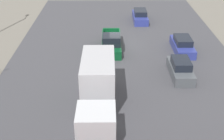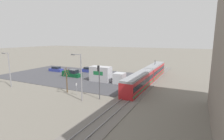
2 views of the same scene
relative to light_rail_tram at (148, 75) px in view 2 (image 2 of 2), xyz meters
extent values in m
plane|color=slate|center=(2.15, -21.00, -1.64)|extent=(320.00, 320.00, 0.00)
cube|color=#424247|center=(2.15, -21.00, -1.60)|extent=(22.34, 37.34, 0.08)
cube|color=slate|center=(2.15, 0.00, -1.60)|extent=(52.56, 4.40, 0.08)
cube|color=gray|center=(2.15, -0.72, -1.49)|extent=(51.51, 0.10, 0.14)
cube|color=gray|center=(2.15, 0.72, -1.49)|extent=(51.51, 0.10, 0.14)
cube|color=#B21E23|center=(-7.17, 0.00, -0.15)|extent=(13.98, 2.59, 2.81)
cube|color=black|center=(-7.17, 0.00, 0.18)|extent=(13.56, 2.62, 0.94)
cube|color=#1E844C|center=(-7.17, 0.00, -1.02)|extent=(13.84, 2.63, 0.27)
cube|color=gray|center=(-7.17, 0.00, 1.45)|extent=(13.98, 2.38, 0.40)
cube|color=#B21E23|center=(7.17, 0.00, -0.15)|extent=(13.98, 2.59, 2.81)
cube|color=black|center=(7.17, 0.00, 0.18)|extent=(13.56, 2.62, 0.94)
cube|color=#1E844C|center=(7.17, 0.00, -1.02)|extent=(13.84, 2.63, 0.27)
cube|color=gray|center=(7.17, 0.00, 1.45)|extent=(13.98, 2.38, 0.40)
cylinder|color=#2D2D33|center=(-7.62, 0.00, 2.20)|extent=(0.66, 0.07, 1.15)
cylinder|color=#2D2D33|center=(-6.72, 0.00, 2.20)|extent=(0.66, 0.07, 1.15)
cube|color=#2D2D33|center=(-7.17, 0.00, 2.75)|extent=(1.10, 0.08, 0.06)
cube|color=silver|center=(4.31, -5.44, -0.34)|extent=(2.45, 2.40, 2.43)
cube|color=#B2B2B7|center=(4.31, -10.38, 0.23)|extent=(2.45, 5.09, 3.57)
cube|color=#196B38|center=(5.54, -10.38, 0.58)|extent=(0.02, 2.55, 0.89)
cube|color=#0C4723|center=(3.24, -20.01, -1.10)|extent=(1.98, 5.39, 0.92)
cube|color=black|center=(3.24, -19.25, -0.14)|extent=(1.82, 1.83, 1.00)
cube|color=#0C4723|center=(4.15, -21.14, -0.37)|extent=(0.12, 2.69, 0.54)
cube|color=#0C4723|center=(2.33, -21.14, -0.37)|extent=(0.12, 2.69, 0.54)
cube|color=#0C4723|center=(3.24, -22.59, -0.37)|extent=(1.82, 0.22, 0.54)
cube|color=red|center=(4.01, -22.67, -0.82)|extent=(0.14, 0.04, 0.18)
cube|color=#4C5156|center=(-2.87, -14.22, -1.10)|extent=(1.75, 4.45, 0.91)
cube|color=black|center=(-2.87, -14.22, -0.31)|extent=(1.51, 2.31, 0.67)
cube|color=navy|center=(-4.19, -19.67, -1.13)|extent=(1.84, 4.79, 0.86)
cube|color=black|center=(-4.19, -19.67, -0.38)|extent=(1.59, 2.49, 0.63)
cube|color=navy|center=(-0.64, -29.35, -1.12)|extent=(1.81, 4.63, 0.87)
cube|color=black|center=(-0.64, -29.35, -0.37)|extent=(1.56, 2.41, 0.64)
cylinder|color=#47474C|center=(15.41, -4.23, 1.27)|extent=(0.16, 0.16, 5.81)
cube|color=black|center=(15.41, -4.41, 3.70)|extent=(0.28, 0.22, 0.95)
sphere|color=#390606|center=(15.41, -4.53, 4.02)|extent=(0.18, 0.18, 0.18)
sphere|color=#3C2C06|center=(15.41, -4.53, 3.70)|extent=(0.18, 0.18, 0.18)
sphere|color=green|center=(15.41, -4.53, 3.38)|extent=(0.18, 0.18, 0.18)
cylinder|color=brown|center=(14.81, -11.77, 0.09)|extent=(0.24, 0.24, 3.45)
cylinder|color=brown|center=(15.06, -11.77, 2.35)|extent=(0.09, 0.96, 1.32)
cylinder|color=brown|center=(14.81, -11.52, 2.47)|extent=(1.16, 0.09, 1.60)
cylinder|color=brown|center=(14.56, -11.77, 2.35)|extent=(0.09, 0.96, 1.32)
cylinder|color=brown|center=(14.81, -12.02, 2.47)|extent=(1.16, 0.09, 1.60)
cylinder|color=gray|center=(17.08, -25.12, 2.03)|extent=(0.20, 0.20, 7.34)
cylinder|color=gray|center=(17.08, -25.92, 5.59)|extent=(0.12, 1.60, 0.12)
cube|color=#515156|center=(17.08, -26.67, 5.53)|extent=(0.36, 0.60, 0.18)
cylinder|color=gray|center=(17.27, -6.53, 2.27)|extent=(0.20, 0.20, 7.82)
cylinder|color=gray|center=(17.27, -7.33, 6.06)|extent=(0.12, 1.60, 0.12)
cube|color=#515156|center=(17.27, -8.08, 6.00)|extent=(0.36, 0.60, 0.18)
cylinder|color=gray|center=(15.41, -9.01, -0.49)|extent=(0.06, 0.06, 2.30)
cube|color=white|center=(15.41, -9.04, 0.45)|extent=(0.32, 0.02, 0.44)
cube|color=red|center=(15.41, -9.05, 0.45)|extent=(0.31, 0.01, 0.10)
camera|label=1|loc=(3.48, 10.25, 11.90)|focal=50.00mm
camera|label=2|loc=(39.97, 10.25, 8.57)|focal=28.00mm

